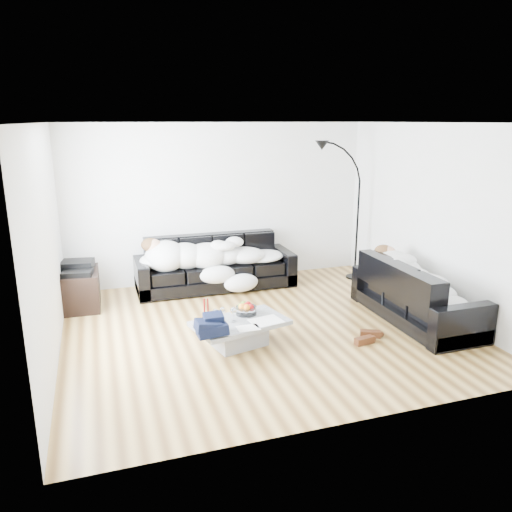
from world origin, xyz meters
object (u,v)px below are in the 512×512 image
object	(u,v)px
wine_glass_b	(216,316)
wine_glass_a	(223,313)
av_cabinet	(80,289)
sofa_back	(215,263)
sleeper_right	(418,276)
sofa_right	(417,292)
coffee_table	(240,333)
floor_lamp	(358,219)
wine_glass_c	(234,315)
shoes	(367,337)
sleeper_back	(216,250)
candle_right	(208,308)
candle_left	(204,308)
stereo	(77,267)
fruit_bowl	(246,308)

from	to	relation	value
wine_glass_b	wine_glass_a	bearing A→B (deg)	35.22
wine_glass_b	av_cabinet	xyz separation A→B (m)	(-1.56, 1.91, -0.13)
sofa_back	sleeper_right	xyz separation A→B (m)	(2.25, -2.18, 0.22)
sofa_right	sleeper_right	bearing A→B (deg)	-180.00
coffee_table	floor_lamp	size ratio (longest dim) A/B	0.54
wine_glass_c	floor_lamp	size ratio (longest dim) A/B	0.09
sofa_right	shoes	distance (m)	1.09
sleeper_back	floor_lamp	world-z (taller)	floor_lamp
sofa_back	candle_right	world-z (taller)	sofa_back
wine_glass_b	candle_left	xyz separation A→B (m)	(-0.10, 0.17, 0.04)
wine_glass_c	sofa_back	bearing A→B (deg)	81.91
sofa_right	floor_lamp	world-z (taller)	floor_lamp
wine_glass_a	shoes	distance (m)	1.81
wine_glass_c	stereo	bearing A→B (deg)	131.90
sofa_back	wine_glass_a	bearing A→B (deg)	-101.23
sleeper_right	wine_glass_a	distance (m)	2.68
wine_glass_b	wine_glass_c	bearing A→B (deg)	-14.08
sofa_back	wine_glass_c	size ratio (longest dim) A/B	13.84
sleeper_back	shoes	bearing A→B (deg)	-62.88
sofa_back	stereo	world-z (taller)	sofa_back
wine_glass_c	wine_glass_a	bearing A→B (deg)	128.73
wine_glass_b	floor_lamp	bearing A→B (deg)	33.42
candle_right	stereo	world-z (taller)	stereo
wine_glass_b	candle_right	distance (m)	0.19
sleeper_right	wine_glass_a	size ratio (longest dim) A/B	11.41
sofa_right	fruit_bowl	bearing A→B (deg)	86.54
coffee_table	wine_glass_c	bearing A→B (deg)	179.55
candle_right	av_cabinet	xyz separation A→B (m)	(-1.51, 1.73, -0.17)
sofa_right	candle_left	xyz separation A→B (m)	(-2.87, 0.18, 0.04)
sleeper_right	candle_left	xyz separation A→B (m)	(-2.87, 0.18, -0.19)
fruit_bowl	sleeper_right	bearing A→B (deg)	-3.46
coffee_table	shoes	bearing A→B (deg)	-12.79
sleeper_right	stereo	world-z (taller)	sleeper_right
sofa_right	sleeper_right	distance (m)	0.22
candle_left	av_cabinet	size ratio (longest dim) A/B	0.31
wine_glass_b	wine_glass_c	world-z (taller)	wine_glass_c
sleeper_right	shoes	bearing A→B (deg)	112.35
wine_glass_a	sleeper_right	bearing A→B (deg)	-1.73
candle_left	floor_lamp	world-z (taller)	floor_lamp
sleeper_right	fruit_bowl	size ratio (longest dim) A/B	6.67
fruit_bowl	candle_left	xyz separation A→B (m)	(-0.52, 0.04, 0.04)
floor_lamp	wine_glass_b	bearing A→B (deg)	-130.75
coffee_table	sofa_right	bearing A→B (deg)	1.05
sofa_back	coffee_table	distance (m)	2.25
sleeper_back	candle_left	bearing A→B (deg)	-107.58
candle_left	floor_lamp	size ratio (longest dim) A/B	0.12
sofa_back	av_cabinet	bearing A→B (deg)	-172.80
sofa_right	coffee_table	world-z (taller)	sofa_right
wine_glass_b	sleeper_back	bearing A→B (deg)	76.20
sleeper_back	candle_left	world-z (taller)	sleeper_back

